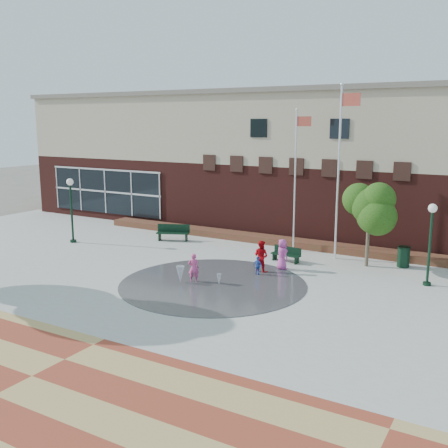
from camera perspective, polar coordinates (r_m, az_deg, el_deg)
The scene contains 20 objects.
ground at distance 21.30m, azimuth -5.47°, elevation -8.69°, with size 120.00×120.00×0.00m, color #666056.
plaza_concrete at distance 24.49m, azimuth -0.00°, elevation -5.97°, with size 46.00×18.00×0.01m, color #A8A8A0.
paver_band at distance 16.60m, azimuth -20.18°, elevation -15.32°, with size 46.00×6.00×0.01m, color brown.
splash_pad at distance 23.67m, azimuth -1.22°, elevation -6.58°, with size 8.40×8.40×0.01m, color #383A3D.
library_building at distance 35.80m, azimuth 10.97°, elevation 6.83°, with size 44.40×10.40×9.20m.
flower_bed at distance 31.07m, azimuth 7.06°, elevation -2.36°, with size 26.00×1.20×0.40m, color maroon.
flagpole_left at distance 29.11m, azimuth 7.83°, elevation 5.48°, with size 0.93×0.15×7.89m.
flagpole_right at distance 27.68m, azimuth 12.48°, elevation 6.47°, with size 1.11×0.28×9.10m.
lamp_left at distance 32.49m, azimuth -16.30°, elevation 2.20°, with size 0.41×0.41×3.88m.
lamp_right at distance 24.63m, azimuth 21.57°, elevation -1.16°, with size 0.39×0.39×3.70m.
bench_left at distance 32.17m, azimuth -5.57°, elevation -1.27°, with size 2.05×1.30×1.00m.
bench_mid at distance 27.44m, azimuth 6.74°, elevation -3.61°, with size 1.64×0.65×0.80m.
trash_can at distance 27.74m, azimuth 18.95°, elevation -3.39°, with size 0.65×0.65×1.06m.
tree_mid at distance 26.83m, azimuth 15.56°, elevation 1.89°, with size 2.51×2.51×4.24m.
water_jet_a at distance 23.90m, azimuth -4.76°, elevation -6.45°, with size 0.39×0.39×0.77m, color white.
water_jet_b at distance 23.54m, azimuth -0.54°, elevation -6.70°, with size 0.22×0.22×0.50m, color white.
child_splash at distance 23.86m, azimuth -3.33°, elevation -4.78°, with size 0.49×0.32×1.34m, color #DF4689.
adult_red at distance 25.46m, azimuth 4.05°, elevation -3.51°, with size 0.76×0.59×1.56m, color red.
adult_pink at distance 25.93m, azimuth 6.35°, elevation -3.32°, with size 0.75×0.49×1.53m, color #C946A2.
child_blue at distance 24.96m, azimuth 3.70°, elevation -4.58°, with size 0.54×0.22×0.92m, color blue.
Camera 1 is at (11.75, -16.24, 7.21)m, focal length 42.00 mm.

